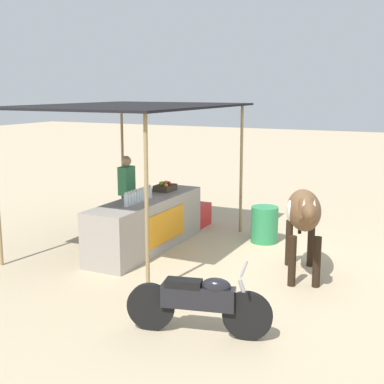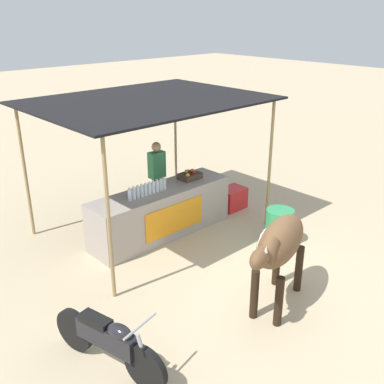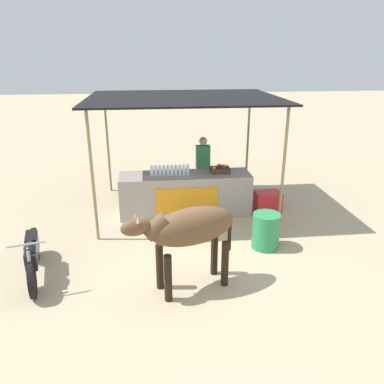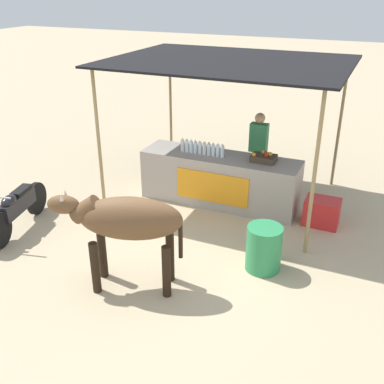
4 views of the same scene
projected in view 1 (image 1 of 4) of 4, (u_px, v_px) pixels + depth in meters
The scene contains 10 objects.
ground_plane at pixel (259, 265), 9.06m from camera, with size 60.00×60.00×0.00m, color tan.
stall_counter at pixel (147, 224), 9.91m from camera, with size 3.00×0.82×0.96m.
stall_awning at pixel (130, 111), 9.64m from camera, with size 4.20×3.20×2.66m.
water_bottle_row at pixel (138, 196), 9.47m from camera, with size 0.88×0.07×0.25m.
fruit_crate at pixel (165, 187), 10.55m from camera, with size 0.44×0.32×0.18m.
vendor_behind_counter at pixel (127, 196), 10.61m from camera, with size 0.34×0.22×1.65m.
cooler_box at pixel (197, 215), 11.65m from camera, with size 0.60×0.44×0.48m, color red.
water_barrel at pixel (264, 224), 10.37m from camera, with size 0.53×0.53×0.70m, color #2D8C51.
cow at pixel (304, 213), 8.32m from camera, with size 1.84×0.94×1.44m.
motorcycle_parked at pixel (200, 301), 6.44m from camera, with size 0.64×1.77×0.90m.
Camera 1 is at (-8.28, -2.76, 2.95)m, focal length 50.00 mm.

